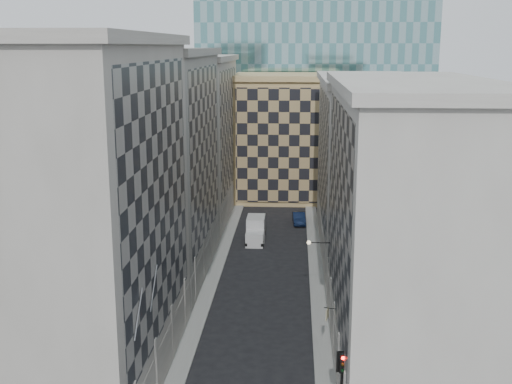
% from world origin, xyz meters
% --- Properties ---
extents(sidewalk_west, '(1.50, 100.00, 0.15)m').
position_xyz_m(sidewalk_west, '(-5.25, 30.00, 0.07)').
color(sidewalk_west, gray).
rests_on(sidewalk_west, ground).
extents(sidewalk_east, '(1.50, 100.00, 0.15)m').
position_xyz_m(sidewalk_east, '(5.25, 30.00, 0.07)').
color(sidewalk_east, gray).
rests_on(sidewalk_east, ground).
extents(bldg_left_a, '(10.80, 22.80, 23.70)m').
position_xyz_m(bldg_left_a, '(-10.88, 11.00, 11.82)').
color(bldg_left_a, gray).
rests_on(bldg_left_a, ground).
extents(bldg_left_b, '(10.80, 22.80, 22.70)m').
position_xyz_m(bldg_left_b, '(-10.88, 33.00, 11.32)').
color(bldg_left_b, gray).
rests_on(bldg_left_b, ground).
extents(bldg_left_c, '(10.80, 22.80, 21.70)m').
position_xyz_m(bldg_left_c, '(-10.88, 55.00, 10.83)').
color(bldg_left_c, gray).
rests_on(bldg_left_c, ground).
extents(bldg_right_a, '(10.80, 26.80, 20.70)m').
position_xyz_m(bldg_right_a, '(10.88, 15.00, 10.32)').
color(bldg_right_a, '#ACA69D').
rests_on(bldg_right_a, ground).
extents(bldg_right_b, '(10.80, 28.80, 19.70)m').
position_xyz_m(bldg_right_b, '(10.89, 42.00, 9.85)').
color(bldg_right_b, '#ACA69D').
rests_on(bldg_right_b, ground).
extents(tan_block, '(16.80, 14.80, 18.80)m').
position_xyz_m(tan_block, '(2.00, 67.90, 9.44)').
color(tan_block, tan).
rests_on(tan_block, ground).
extents(church_tower, '(7.20, 7.20, 51.50)m').
position_xyz_m(church_tower, '(0.00, 82.00, 26.95)').
color(church_tower, '#312C26').
rests_on(church_tower, ground).
extents(flagpoles_left, '(0.10, 6.33, 2.33)m').
position_xyz_m(flagpoles_left, '(-5.90, 6.00, 8.00)').
color(flagpoles_left, gray).
rests_on(flagpoles_left, ground).
extents(bracket_lamp, '(1.98, 0.36, 0.36)m').
position_xyz_m(bracket_lamp, '(4.38, 24.00, 6.20)').
color(bracket_lamp, black).
rests_on(bracket_lamp, ground).
extents(traffic_light, '(0.60, 0.56, 4.83)m').
position_xyz_m(traffic_light, '(5.90, 5.95, 3.61)').
color(traffic_light, black).
rests_on(traffic_light, sidewalk_east).
extents(box_truck, '(2.15, 5.25, 2.88)m').
position_xyz_m(box_truck, '(-1.71, 44.02, 1.25)').
color(box_truck, silver).
rests_on(box_truck, ground).
extents(dark_car, '(1.87, 4.61, 1.49)m').
position_xyz_m(dark_car, '(3.50, 52.22, 0.74)').
color(dark_car, '#0E1934').
rests_on(dark_car, ground).
extents(shop_sign, '(0.89, 0.78, 0.88)m').
position_xyz_m(shop_sign, '(5.41, 14.28, 3.83)').
color(shop_sign, black).
rests_on(shop_sign, ground).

